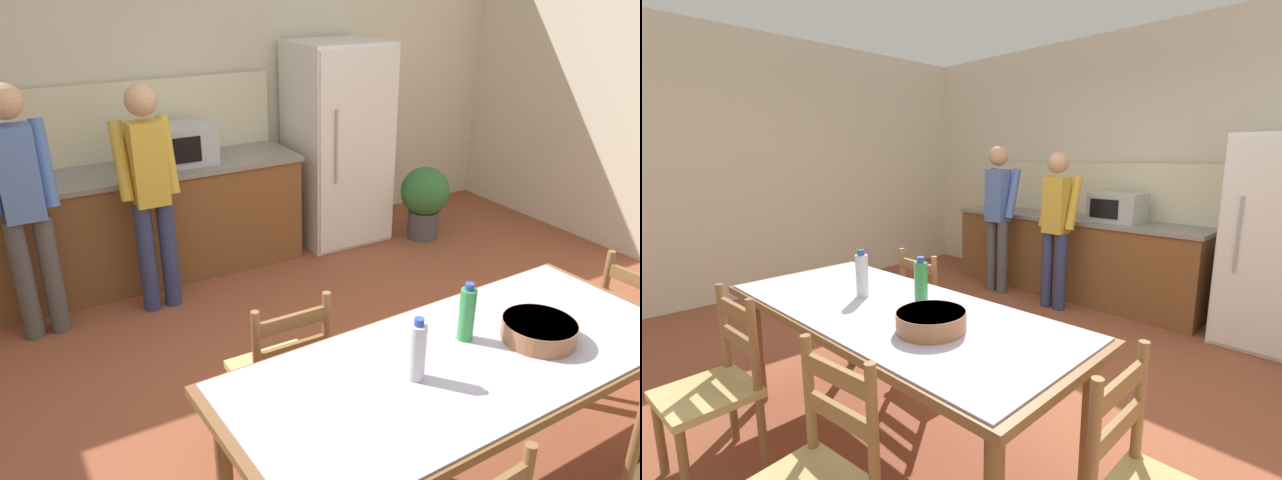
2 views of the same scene
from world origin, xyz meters
TOP-DOWN VIEW (x-y plane):
  - ground_plane at (0.00, 0.00)m, footprint 8.32×8.32m
  - wall_back at (0.00, 2.66)m, footprint 6.52×0.12m
  - kitchen_counter at (-0.70, 2.23)m, footprint 2.92×0.66m
  - counter_splashback at (-0.70, 2.54)m, footprint 2.88×0.03m
  - refrigerator at (1.25, 2.19)m, footprint 0.78×0.73m
  - microwave at (-0.16, 2.21)m, footprint 0.50×0.39m
  - dining_table at (0.05, -0.79)m, footprint 2.15×0.96m
  - bottle_near_centre at (-0.22, -0.80)m, footprint 0.07×0.07m
  - bottle_off_centre at (0.15, -0.68)m, footprint 0.07×0.07m
  - serving_bowl at (0.42, -0.85)m, footprint 0.32×0.32m
  - chair_side_far_left at (-0.45, -0.08)m, footprint 0.42×0.40m
  - person_at_sink at (-1.34, 1.71)m, footprint 0.42×0.29m
  - person_at_counter at (-0.55, 1.69)m, footprint 0.41×0.28m
  - potted_plant at (1.92, 1.76)m, footprint 0.44×0.44m

SIDE VIEW (x-z plane):
  - ground_plane at x=0.00m, z-range 0.00..0.00m
  - potted_plant at x=1.92m, z-range 0.05..0.72m
  - chair_side_far_left at x=-0.45m, z-range -0.01..0.90m
  - kitchen_counter at x=-0.70m, z-range 0.00..0.90m
  - dining_table at x=0.05m, z-range 0.31..1.10m
  - serving_bowl at x=0.42m, z-range 0.79..0.88m
  - refrigerator at x=1.25m, z-range 0.00..1.75m
  - person_at_counter at x=-0.55m, z-range 0.10..1.72m
  - bottle_near_centre at x=-0.22m, z-range 0.78..1.05m
  - bottle_off_centre at x=0.15m, z-range 0.78..1.05m
  - person_at_sink at x=-1.34m, z-range 0.10..1.79m
  - microwave at x=-0.16m, z-range 0.90..1.20m
  - counter_splashback at x=-0.70m, z-range 0.90..1.50m
  - wall_back at x=0.00m, z-range 0.00..2.90m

